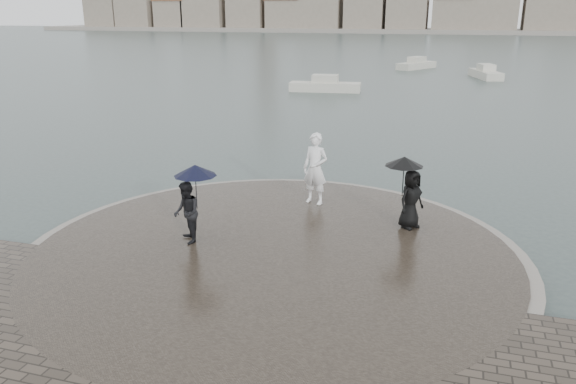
% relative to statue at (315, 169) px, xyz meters
% --- Properties ---
extents(ground, '(400.00, 400.00, 0.00)m').
position_rel_statue_xyz_m(ground, '(-0.13, -7.24, -1.45)').
color(ground, '#2B3835').
rests_on(ground, ground).
extents(kerb_ring, '(12.50, 12.50, 0.32)m').
position_rel_statue_xyz_m(kerb_ring, '(-0.13, -3.74, -1.29)').
color(kerb_ring, gray).
rests_on(kerb_ring, ground).
extents(quay_tip, '(11.90, 11.90, 0.36)m').
position_rel_statue_xyz_m(quay_tip, '(-0.13, -3.74, -1.27)').
color(quay_tip, '#2D261E').
rests_on(quay_tip, ground).
extents(statue, '(0.90, 0.71, 2.19)m').
position_rel_statue_xyz_m(statue, '(0.00, 0.00, 0.00)').
color(statue, white).
rests_on(statue, quay_tip).
extents(visitor_left, '(1.26, 1.13, 2.04)m').
position_rel_statue_xyz_m(visitor_left, '(-2.27, -3.90, 0.04)').
color(visitor_left, black).
rests_on(visitor_left, quay_tip).
extents(visitor_right, '(1.21, 1.09, 1.95)m').
position_rel_statue_xyz_m(visitor_right, '(2.91, -1.21, 0.02)').
color(visitor_right, black).
rests_on(visitor_right, quay_tip).
extents(far_skyline, '(260.00, 20.00, 37.00)m').
position_rel_statue_xyz_m(far_skyline, '(-6.42, 153.47, 4.16)').
color(far_skyline, gray).
rests_on(far_skyline, ground).
extents(boats, '(32.56, 24.54, 1.50)m').
position_rel_statue_xyz_m(boats, '(5.04, 37.77, -1.08)').
color(boats, beige).
rests_on(boats, ground).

